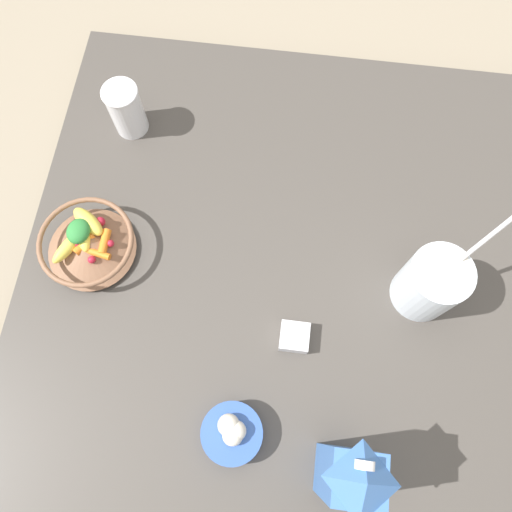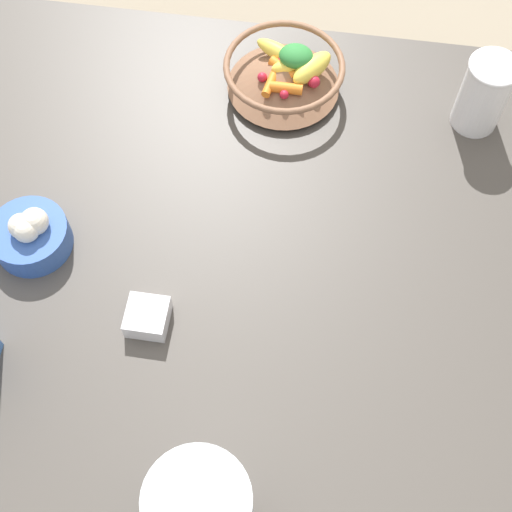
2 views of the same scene
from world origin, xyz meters
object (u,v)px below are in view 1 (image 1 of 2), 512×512
(milk_carton, at_px, (350,475))
(garlic_bowl, at_px, (232,433))
(yogurt_tub, at_px, (432,282))
(spice_jar, at_px, (294,337))
(fruit_bowl, at_px, (88,243))
(drinking_cup, at_px, (126,109))

(milk_carton, distance_m, garlic_bowl, 0.22)
(garlic_bowl, bearing_deg, milk_carton, 169.00)
(milk_carton, relative_size, yogurt_tub, 1.01)
(milk_carton, height_order, spice_jar, milk_carton)
(milk_carton, bearing_deg, yogurt_tub, -111.97)
(fruit_bowl, height_order, yogurt_tub, yogurt_tub)
(yogurt_tub, bearing_deg, drinking_cup, -25.63)
(milk_carton, xyz_separation_m, drinking_cup, (0.50, -0.64, -0.06))
(yogurt_tub, height_order, drinking_cup, yogurt_tub)
(fruit_bowl, bearing_deg, yogurt_tub, 179.22)
(drinking_cup, relative_size, spice_jar, 2.25)
(fruit_bowl, distance_m, milk_carton, 0.62)
(milk_carton, bearing_deg, drinking_cup, -52.13)
(milk_carton, distance_m, yogurt_tub, 0.36)
(drinking_cup, xyz_separation_m, spice_jar, (-0.40, 0.42, -0.05))
(milk_carton, xyz_separation_m, yogurt_tub, (-0.14, -0.33, -0.05))
(drinking_cup, height_order, spice_jar, drinking_cup)
(drinking_cup, distance_m, garlic_bowl, 0.68)
(spice_jar, relative_size, garlic_bowl, 0.50)
(fruit_bowl, distance_m, spice_jar, 0.44)
(fruit_bowl, bearing_deg, garlic_bowl, 136.76)
(garlic_bowl, bearing_deg, fruit_bowl, -43.24)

